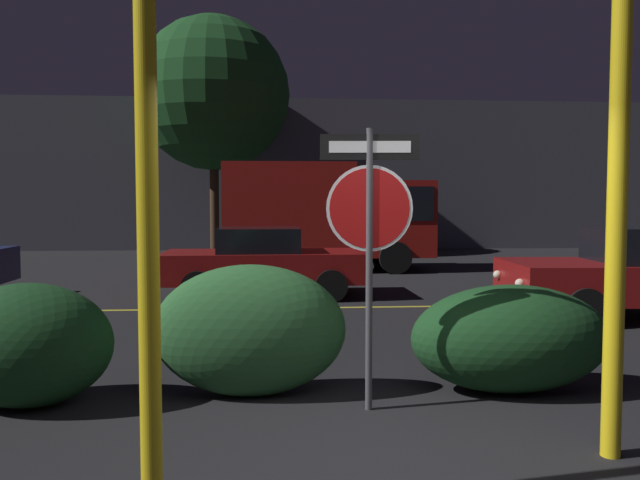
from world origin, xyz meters
name	(u,v)px	position (x,y,z in m)	size (l,w,h in m)	color
ground_plane	(403,478)	(0.00, 0.00, 0.00)	(260.00, 260.00, 0.00)	black
road_center_stripe	(323,308)	(0.00, 6.75, 0.00)	(42.39, 0.12, 0.01)	gold
stop_sign	(369,213)	(-0.02, 1.38, 1.73)	(0.86, 0.10, 2.46)	#4C4C51
yellow_pole_left	(148,208)	(-1.53, -0.51, 1.79)	(0.12, 0.12, 3.57)	yellow
yellow_pole_right	(616,226)	(1.56, 0.25, 1.65)	(0.14, 0.14, 3.30)	yellow
hedge_bush_1	(28,345)	(-3.03, 1.69, 0.55)	(1.49, 1.01, 1.11)	#19421E
hedge_bush_2	(250,330)	(-1.07, 1.85, 0.62)	(1.80, 0.74, 1.24)	#2D6633
hedge_bush_3	(510,338)	(1.42, 1.80, 0.52)	(1.93, 1.02, 1.04)	#19421E
passing_car_2	(264,261)	(-1.04, 8.23, 0.68)	(4.04, 1.95, 1.34)	maroon
delivery_truck	(329,213)	(0.66, 12.98, 1.57)	(5.57, 2.54, 2.88)	maroon
tree_1	(213,94)	(-2.94, 18.24, 5.63)	(5.33, 5.33, 8.30)	#422D1E
building_backdrop	(225,176)	(-2.86, 22.13, 2.96)	(35.47, 3.14, 5.91)	#4C4C56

